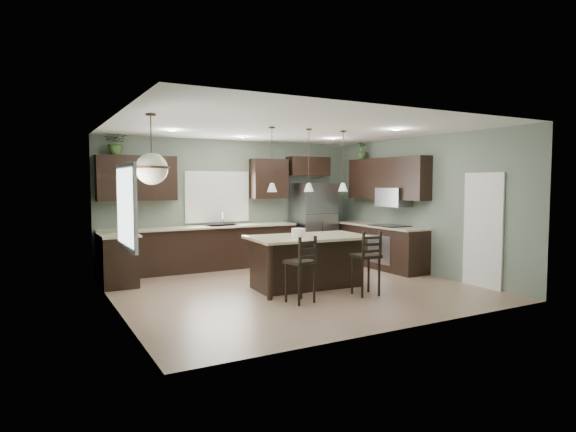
# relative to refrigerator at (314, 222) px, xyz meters

# --- Properties ---
(ground) EXTENTS (6.00, 6.00, 0.00)m
(ground) POSITION_rel_refrigerator_xyz_m (-1.83, -2.30, -0.93)
(ground) COLOR #9E8466
(ground) RESTS_ON ground
(pantry_door) EXTENTS (0.04, 0.82, 2.04)m
(pantry_door) POSITION_rel_refrigerator_xyz_m (1.14, -3.85, 0.09)
(pantry_door) COLOR white
(pantry_door) RESTS_ON ground
(window_back) EXTENTS (1.35, 0.02, 1.00)m
(window_back) POSITION_rel_refrigerator_xyz_m (-2.23, 0.44, 0.62)
(window_back) COLOR white
(window_back) RESTS_ON room_shell
(window_left) EXTENTS (0.02, 1.10, 1.00)m
(window_left) POSITION_rel_refrigerator_xyz_m (-4.82, -3.10, 0.62)
(window_left) COLOR white
(window_left) RESTS_ON room_shell
(left_return_cabs) EXTENTS (0.60, 0.90, 0.90)m
(left_return_cabs) POSITION_rel_refrigerator_xyz_m (-4.53, -0.60, -0.48)
(left_return_cabs) COLOR black
(left_return_cabs) RESTS_ON ground
(left_return_countertop) EXTENTS (0.66, 0.96, 0.04)m
(left_return_countertop) POSITION_rel_refrigerator_xyz_m (-4.51, -0.60, -0.01)
(left_return_countertop) COLOR beige
(left_return_countertop) RESTS_ON left_return_cabs
(back_lower_cabs) EXTENTS (4.20, 0.60, 0.90)m
(back_lower_cabs) POSITION_rel_refrigerator_xyz_m (-2.68, 0.15, -0.48)
(back_lower_cabs) COLOR black
(back_lower_cabs) RESTS_ON ground
(back_countertop) EXTENTS (4.20, 0.66, 0.04)m
(back_countertop) POSITION_rel_refrigerator_xyz_m (-2.68, 0.13, -0.01)
(back_countertop) COLOR beige
(back_countertop) RESTS_ON back_lower_cabs
(sink_inset) EXTENTS (0.70, 0.45, 0.01)m
(sink_inset) POSITION_rel_refrigerator_xyz_m (-2.23, 0.13, 0.01)
(sink_inset) COLOR gray
(sink_inset) RESTS_ON back_countertop
(faucet) EXTENTS (0.02, 0.02, 0.28)m
(faucet) POSITION_rel_refrigerator_xyz_m (-2.23, 0.10, 0.16)
(faucet) COLOR silver
(faucet) RESTS_ON back_countertop
(back_upper_left) EXTENTS (1.55, 0.34, 0.90)m
(back_upper_left) POSITION_rel_refrigerator_xyz_m (-3.98, 0.28, 1.02)
(back_upper_left) COLOR black
(back_upper_left) RESTS_ON room_shell
(back_upper_right) EXTENTS (0.85, 0.34, 0.90)m
(back_upper_right) POSITION_rel_refrigerator_xyz_m (-1.03, 0.28, 1.02)
(back_upper_right) COLOR black
(back_upper_right) RESTS_ON room_shell
(fridge_header) EXTENTS (1.05, 0.34, 0.45)m
(fridge_header) POSITION_rel_refrigerator_xyz_m (0.02, 0.28, 1.32)
(fridge_header) COLOR black
(fridge_header) RESTS_ON room_shell
(right_lower_cabs) EXTENTS (0.60, 2.35, 0.90)m
(right_lower_cabs) POSITION_rel_refrigerator_xyz_m (0.87, -1.42, -0.48)
(right_lower_cabs) COLOR black
(right_lower_cabs) RESTS_ON ground
(right_countertop) EXTENTS (0.66, 2.35, 0.04)m
(right_countertop) POSITION_rel_refrigerator_xyz_m (0.85, -1.42, -0.01)
(right_countertop) COLOR beige
(right_countertop) RESTS_ON right_lower_cabs
(cooktop) EXTENTS (0.58, 0.75, 0.02)m
(cooktop) POSITION_rel_refrigerator_xyz_m (0.85, -1.70, 0.02)
(cooktop) COLOR black
(cooktop) RESTS_ON right_countertop
(wall_oven_front) EXTENTS (0.01, 0.72, 0.60)m
(wall_oven_front) POSITION_rel_refrigerator_xyz_m (0.56, -1.70, -0.48)
(wall_oven_front) COLOR gray
(wall_oven_front) RESTS_ON right_lower_cabs
(right_upper_cabs) EXTENTS (0.34, 2.35, 0.90)m
(right_upper_cabs) POSITION_rel_refrigerator_xyz_m (1.00, -1.42, 1.02)
(right_upper_cabs) COLOR black
(right_upper_cabs) RESTS_ON room_shell
(microwave) EXTENTS (0.40, 0.75, 0.40)m
(microwave) POSITION_rel_refrigerator_xyz_m (0.95, -1.70, 0.62)
(microwave) COLOR gray
(microwave) RESTS_ON right_upper_cabs
(refrigerator) EXTENTS (0.90, 0.74, 1.85)m
(refrigerator) POSITION_rel_refrigerator_xyz_m (0.00, 0.00, 0.00)
(refrigerator) COLOR #919299
(refrigerator) RESTS_ON ground
(kitchen_island) EXTENTS (2.14, 1.30, 0.92)m
(kitchen_island) POSITION_rel_refrigerator_xyz_m (-1.60, -2.42, -0.46)
(kitchen_island) COLOR black
(kitchen_island) RESTS_ON ground
(serving_dish) EXTENTS (0.24, 0.24, 0.14)m
(serving_dish) POSITION_rel_refrigerator_xyz_m (-1.80, -2.41, 0.07)
(serving_dish) COLOR silver
(serving_dish) RESTS_ON kitchen_island
(bar_stool_left) EXTENTS (0.46, 0.46, 1.05)m
(bar_stool_left) POSITION_rel_refrigerator_xyz_m (-2.27, -3.26, -0.40)
(bar_stool_left) COLOR black
(bar_stool_left) RESTS_ON ground
(bar_stool_right) EXTENTS (0.44, 0.44, 1.08)m
(bar_stool_right) POSITION_rel_refrigerator_xyz_m (-1.06, -3.35, -0.39)
(bar_stool_right) COLOR black
(bar_stool_right) RESTS_ON ground
(pendant_left) EXTENTS (0.17, 0.17, 1.10)m
(pendant_left) POSITION_rel_refrigerator_xyz_m (-2.30, -2.38, 1.32)
(pendant_left) COLOR silver
(pendant_left) RESTS_ON room_shell
(pendant_center) EXTENTS (0.17, 0.17, 1.10)m
(pendant_center) POSITION_rel_refrigerator_xyz_m (-1.60, -2.42, 1.32)
(pendant_center) COLOR silver
(pendant_center) RESTS_ON room_shell
(pendant_right) EXTENTS (0.17, 0.17, 1.10)m
(pendant_right) POSITION_rel_refrigerator_xyz_m (-0.90, -2.46, 1.32)
(pendant_right) COLOR white
(pendant_right) RESTS_ON room_shell
(chandelier) EXTENTS (0.48, 0.48, 0.97)m
(chandelier) POSITION_rel_refrigerator_xyz_m (-4.43, -2.95, 1.39)
(chandelier) COLOR beige
(chandelier) RESTS_ON room_shell
(plant_back_left) EXTENTS (0.54, 0.51, 0.47)m
(plant_back_left) POSITION_rel_refrigerator_xyz_m (-4.36, 0.25, 1.71)
(plant_back_left) COLOR #305023
(plant_back_left) RESTS_ON back_upper_left
(plant_right_wall) EXTENTS (0.23, 0.23, 0.40)m
(plant_right_wall) POSITION_rel_refrigerator_xyz_m (0.97, -0.56, 1.68)
(plant_right_wall) COLOR #345927
(plant_right_wall) RESTS_ON right_upper_cabs
(room_shell) EXTENTS (6.00, 6.00, 6.00)m
(room_shell) POSITION_rel_refrigerator_xyz_m (-1.83, -2.30, 0.77)
(room_shell) COLOR slate
(room_shell) RESTS_ON ground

